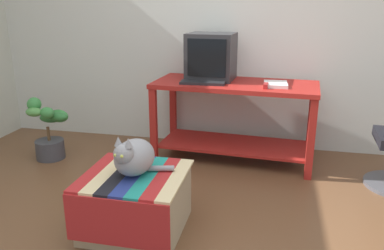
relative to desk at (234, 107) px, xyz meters
The scene contains 9 objects.
back_wall 0.94m from the desk, 118.42° to the left, with size 8.00×0.10×2.60m, color silver.
desk is the anchor object (origin of this frame).
tv_monitor 0.52m from the desk, 156.13° to the left, with size 0.45×0.40×0.43m.
keyboard 0.39m from the desk, 155.88° to the right, with size 0.40×0.15×0.02m, color black.
book 0.45m from the desk, 11.30° to the right, with size 0.20×0.25×0.03m, color white.
ottoman_with_blanket 1.48m from the desk, 109.30° to the right, with size 0.64×0.64×0.39m.
cat 1.45m from the desk, 109.14° to the right, with size 0.38×0.36×0.29m.
potted_plant 1.78m from the desk, 167.80° to the right, with size 0.36×0.32×0.60m.
stapler 0.42m from the desk, 32.39° to the right, with size 0.04×0.11×0.04m, color #A31E1E.
Camera 1 is at (0.62, -1.91, 1.44)m, focal length 36.48 mm.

